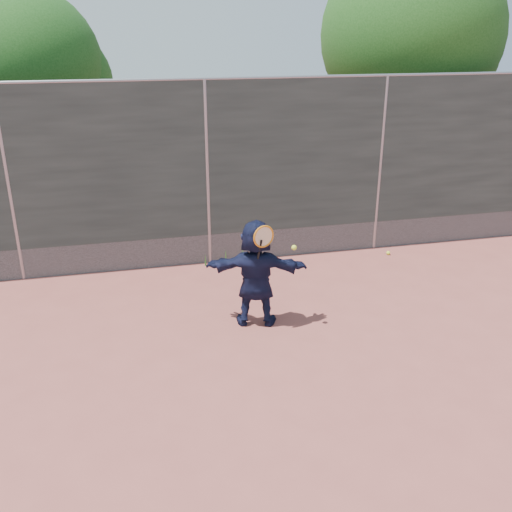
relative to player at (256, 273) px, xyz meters
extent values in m
plane|color=#9E4C42|center=(-0.27, -1.24, -0.73)|extent=(80.00, 80.00, 0.00)
imported|color=#131734|center=(0.00, 0.00, 0.00)|extent=(1.41, 0.77, 1.45)
sphere|color=#E3F736|center=(2.84, 1.87, -0.69)|extent=(0.07, 0.07, 0.07)
cube|color=#38423D|center=(-0.27, 2.26, 1.02)|extent=(20.00, 0.04, 2.50)
cube|color=slate|center=(-0.27, 2.26, -0.48)|extent=(20.00, 0.03, 0.50)
cylinder|color=gray|center=(-0.27, 2.26, 2.27)|extent=(20.00, 0.05, 0.05)
cylinder|color=gray|center=(-3.27, 2.26, 0.77)|extent=(0.06, 0.06, 3.00)
cylinder|color=gray|center=(-0.27, 2.26, 0.77)|extent=(0.06, 0.06, 3.00)
cylinder|color=gray|center=(2.73, 2.26, 0.77)|extent=(0.06, 0.06, 3.00)
torus|color=orange|center=(0.05, -0.20, 0.58)|extent=(0.29, 0.11, 0.29)
cylinder|color=beige|center=(0.05, -0.20, 0.58)|extent=(0.24, 0.08, 0.25)
cylinder|color=black|center=(0.00, -0.18, 0.38)|extent=(0.07, 0.13, 0.33)
sphere|color=#E3F736|center=(0.45, -0.21, 0.40)|extent=(0.07, 0.07, 0.07)
cylinder|color=#382314|center=(4.23, 4.46, 0.57)|extent=(0.28, 0.28, 2.60)
sphere|color=#23561C|center=(4.23, 4.46, 2.86)|extent=(3.60, 3.60, 3.60)
sphere|color=#23561C|center=(4.95, 4.66, 2.50)|extent=(2.52, 2.52, 2.52)
cylinder|color=#382314|center=(-3.27, 5.26, 0.37)|extent=(0.28, 0.28, 2.20)
sphere|color=#23561C|center=(-3.27, 5.26, 2.30)|extent=(3.00, 3.00, 3.00)
sphere|color=#23561C|center=(-2.67, 5.46, 2.00)|extent=(2.10, 2.10, 2.10)
cone|color=#387226|center=(-0.02, 2.14, -0.60)|extent=(0.03, 0.03, 0.26)
cone|color=#387226|center=(0.28, 2.16, -0.58)|extent=(0.03, 0.03, 0.30)
cone|color=#387226|center=(-0.37, 2.12, -0.62)|extent=(0.03, 0.03, 0.22)
camera|label=1|loc=(-1.58, -6.66, 2.99)|focal=40.00mm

